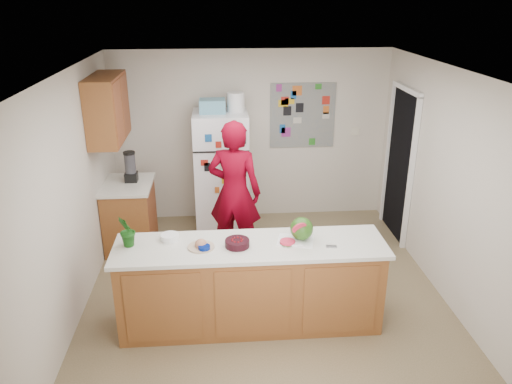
{
  "coord_description": "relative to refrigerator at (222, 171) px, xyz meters",
  "views": [
    {
      "loc": [
        -0.49,
        -4.83,
        3.21
      ],
      "look_at": [
        -0.09,
        0.2,
        1.19
      ],
      "focal_mm": 35.0,
      "sensor_mm": 36.0,
      "label": 1
    }
  ],
  "objects": [
    {
      "name": "watermelon",
      "position": [
        0.76,
        -2.32,
        0.2
      ],
      "size": [
        0.23,
        0.23,
        0.23
      ],
      "primitive_type": "sphere",
      "color": "#16530F",
      "rests_on": "cutting_board"
    },
    {
      "name": "floor",
      "position": [
        0.45,
        -1.88,
        -0.86
      ],
      "size": [
        4.0,
        4.5,
        0.02
      ],
      "primitive_type": "cube",
      "color": "brown",
      "rests_on": "ground"
    },
    {
      "name": "cutting_board",
      "position": [
        0.7,
        -2.34,
        0.08
      ],
      "size": [
        0.41,
        0.34,
        0.01
      ],
      "primitive_type": "cube",
      "rotation": [
        0.0,
        0.0,
        -0.24
      ],
      "color": "white",
      "rests_on": "peninsula_top"
    },
    {
      "name": "wall_right",
      "position": [
        2.46,
        -1.88,
        0.4
      ],
      "size": [
        0.02,
        4.5,
        2.5
      ],
      "primitive_type": "cube",
      "color": "beige",
      "rests_on": "ground"
    },
    {
      "name": "wall_back",
      "position": [
        0.45,
        0.38,
        0.4
      ],
      "size": [
        4.0,
        0.02,
        2.5
      ],
      "primitive_type": "cube",
      "color": "beige",
      "rests_on": "ground"
    },
    {
      "name": "ceiling",
      "position": [
        0.45,
        -1.88,
        1.66
      ],
      "size": [
        4.0,
        4.5,
        0.02
      ],
      "primitive_type": "cube",
      "color": "white",
      "rests_on": "wall_back"
    },
    {
      "name": "plate",
      "position": [
        -0.23,
        -2.41,
        0.08
      ],
      "size": [
        0.29,
        0.29,
        0.02
      ],
      "primitive_type": "cylinder",
      "rotation": [
        0.0,
        0.0,
        -0.14
      ],
      "color": "#C1AA92",
      "rests_on": "peninsula_top"
    },
    {
      "name": "fridge_top_bin",
      "position": [
        -0.1,
        0.0,
        0.94
      ],
      "size": [
        0.35,
        0.28,
        0.18
      ],
      "primitive_type": "cube",
      "color": "#5999B2",
      "rests_on": "refrigerator"
    },
    {
      "name": "keys",
      "position": [
        1.03,
        -2.49,
        0.08
      ],
      "size": [
        0.11,
        0.06,
        0.01
      ],
      "primitive_type": "cube",
      "rotation": [
        0.0,
        0.0,
        -0.14
      ],
      "color": "gray",
      "rests_on": "peninsula_top"
    },
    {
      "name": "blender_appliance",
      "position": [
        -1.19,
        -0.44,
        0.24
      ],
      "size": [
        0.14,
        0.14,
        0.38
      ],
      "primitive_type": "cylinder",
      "color": "black",
      "rests_on": "side_counter_top"
    },
    {
      "name": "side_counter_top",
      "position": [
        -1.24,
        -0.53,
        0.03
      ],
      "size": [
        0.64,
        0.84,
        0.04
      ],
      "primitive_type": "cube",
      "color": "silver",
      "rests_on": "side_counter_base"
    },
    {
      "name": "wall_left",
      "position": [
        -1.56,
        -1.88,
        0.4
      ],
      "size": [
        0.02,
        4.5,
        2.5
      ],
      "primitive_type": "cube",
      "color": "beige",
      "rests_on": "ground"
    },
    {
      "name": "peninsula_base",
      "position": [
        0.25,
        -2.38,
        -0.41
      ],
      "size": [
        2.6,
        0.62,
        0.88
      ],
      "primitive_type": "cube",
      "color": "brown",
      "rests_on": "floor"
    },
    {
      "name": "white_bowl",
      "position": [
        -0.54,
        -2.22,
        0.1
      ],
      "size": [
        0.24,
        0.24,
        0.06
      ],
      "primitive_type": "cylinder",
      "rotation": [
        0.0,
        0.0,
        0.38
      ],
      "color": "white",
      "rests_on": "peninsula_top"
    },
    {
      "name": "paper_towel",
      "position": [
        0.67,
        -2.39,
        0.08
      ],
      "size": [
        0.18,
        0.16,
        0.02
      ],
      "primitive_type": "cube",
      "rotation": [
        0.0,
        0.0,
        0.01
      ],
      "color": "white",
      "rests_on": "peninsula_top"
    },
    {
      "name": "side_counter_base",
      "position": [
        -1.24,
        -0.53,
        -0.42
      ],
      "size": [
        0.6,
        0.8,
        0.86
      ],
      "primitive_type": "cube",
      "color": "brown",
      "rests_on": "floor"
    },
    {
      "name": "photo_collage",
      "position": [
        1.2,
        0.36,
        0.7
      ],
      "size": [
        0.95,
        0.01,
        0.95
      ],
      "primitive_type": "cube",
      "color": "slate",
      "rests_on": "wall_back"
    },
    {
      "name": "refrigerator",
      "position": [
        0.0,
        0.0,
        0.0
      ],
      "size": [
        0.75,
        0.7,
        1.7
      ],
      "primitive_type": "cube",
      "color": "silver",
      "rests_on": "floor"
    },
    {
      "name": "doorway",
      "position": [
        2.44,
        -0.43,
        0.17
      ],
      "size": [
        0.03,
        0.85,
        2.04
      ],
      "primitive_type": "cube",
      "color": "black",
      "rests_on": "ground"
    },
    {
      "name": "upper_cabinets",
      "position": [
        -1.37,
        -0.58,
        1.05
      ],
      "size": [
        0.35,
        1.0,
        0.8
      ],
      "primitive_type": "cube",
      "color": "brown",
      "rests_on": "wall_left"
    },
    {
      "name": "potted_plant",
      "position": [
        -0.93,
        -2.33,
        0.24
      ],
      "size": [
        0.17,
        0.2,
        0.33
      ],
      "primitive_type": "imported",
      "rotation": [
        0.0,
        0.0,
        4.84
      ],
      "color": "#143D0E",
      "rests_on": "peninsula_top"
    },
    {
      "name": "person",
      "position": [
        0.15,
        -0.98,
        0.06
      ],
      "size": [
        0.76,
        0.61,
        1.83
      ],
      "primitive_type": "imported",
      "rotation": [
        0.0,
        0.0,
        2.85
      ],
      "color": "maroon",
      "rests_on": "floor"
    },
    {
      "name": "watermelon_slice",
      "position": [
        0.61,
        -2.39,
        0.09
      ],
      "size": [
        0.15,
        0.15,
        0.02
      ],
      "primitive_type": "cylinder",
      "color": "#CF274D",
      "rests_on": "cutting_board"
    },
    {
      "name": "cobalt_bowl",
      "position": [
        -0.2,
        -2.46,
        0.1
      ],
      "size": [
        0.14,
        0.14,
        0.05
      ],
      "primitive_type": "cylinder",
      "rotation": [
        0.0,
        0.0,
        -0.3
      ],
      "color": "#011362",
      "rests_on": "peninsula_top"
    },
    {
      "name": "peninsula_top",
      "position": [
        0.25,
        -2.38,
        0.05
      ],
      "size": [
        2.68,
        0.7,
        0.04
      ],
      "primitive_type": "cube",
      "color": "silver",
      "rests_on": "peninsula_base"
    },
    {
      "name": "cherry_bowl",
      "position": [
        0.12,
        -2.41,
        0.11
      ],
      "size": [
        0.28,
        0.28,
        0.07
      ],
      "primitive_type": "cylinder",
      "rotation": [
        0.0,
        0.0,
        0.2
      ],
      "color": "black",
      "rests_on": "peninsula_top"
    }
  ]
}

